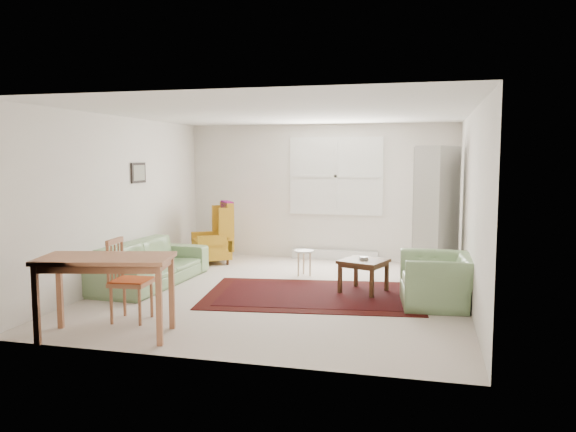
% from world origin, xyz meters
% --- Properties ---
extents(room, '(5.04, 5.54, 2.51)m').
position_xyz_m(room, '(0.02, 0.21, 1.26)').
color(room, beige).
rests_on(room, ground).
extents(rug, '(3.12, 2.23, 0.03)m').
position_xyz_m(rug, '(0.44, -0.09, 0.01)').
color(rug, black).
rests_on(rug, ground).
extents(sofa, '(0.95, 2.22, 0.88)m').
position_xyz_m(sofa, '(-2.03, 0.02, 0.44)').
color(sofa, '#739462').
rests_on(sofa, ground).
extents(armchair, '(0.99, 1.11, 0.79)m').
position_xyz_m(armchair, '(2.10, -0.22, 0.39)').
color(armchair, '#739462').
rests_on(armchair, ground).
extents(wingback_chair, '(0.92, 0.91, 1.12)m').
position_xyz_m(wingback_chair, '(-1.78, 1.79, 0.56)').
color(wingback_chair, gold).
rests_on(wingback_chair, ground).
extents(coffee_table, '(0.74, 0.74, 0.47)m').
position_xyz_m(coffee_table, '(1.11, 0.25, 0.24)').
color(coffee_table, '#422614').
rests_on(coffee_table, ground).
extents(stool, '(0.37, 0.37, 0.41)m').
position_xyz_m(stool, '(0.05, 1.17, 0.21)').
color(stool, white).
rests_on(stool, ground).
extents(cabinet, '(0.74, 0.93, 2.07)m').
position_xyz_m(cabinet, '(2.10, 1.61, 1.04)').
color(cabinet, silver).
rests_on(cabinet, ground).
extents(desk, '(1.48, 0.97, 0.86)m').
position_xyz_m(desk, '(-1.31, -2.35, 0.43)').
color(desk, '#A96944').
rests_on(desk, ground).
extents(desk_chair, '(0.46, 0.46, 0.96)m').
position_xyz_m(desk_chair, '(-1.35, -1.77, 0.48)').
color(desk_chair, '#A96944').
rests_on(desk_chair, ground).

